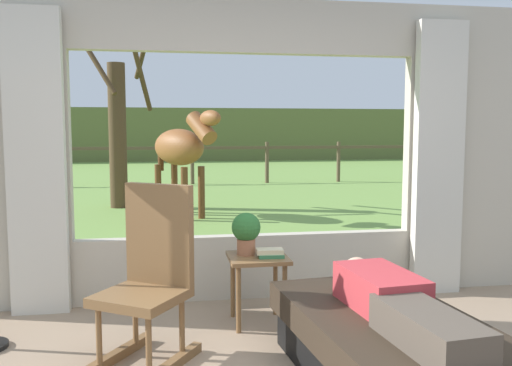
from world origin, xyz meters
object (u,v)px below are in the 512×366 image
reclining_person (394,302)px  side_table (258,268)px  rocking_chair (150,276)px  potted_plant (246,231)px  horse (181,148)px  book_stack (270,253)px  recliner_sofa (389,351)px  pasture_tree (119,129)px

reclining_person → side_table: size_ratio=2.76×
side_table → rocking_chair: bearing=-145.7°
potted_plant → horse: (-0.33, 4.94, 0.45)m
horse → book_stack: bearing=65.7°
recliner_sofa → horse: 6.29m
rocking_chair → horse: 5.58m
side_table → potted_plant: size_ratio=1.63×
side_table → horse: bearing=94.7°
reclining_person → pasture_tree: size_ratio=0.44×
reclining_person → pasture_tree: bearing=99.6°
reclining_person → book_stack: reclining_person is taller
recliner_sofa → potted_plant: bearing=112.1°
rocking_chair → recliner_sofa: bearing=8.9°
rocking_chair → horse: bearing=119.7°
reclining_person → side_table: bearing=109.3°
rocking_chair → book_stack: size_ratio=5.43×
reclining_person → potted_plant: size_ratio=4.49×
rocking_chair → reclining_person: bearing=7.2°
recliner_sofa → side_table: bearing=110.2°
reclining_person → rocking_chair: (-1.34, 0.66, 0.02)m
side_table → potted_plant: bearing=143.1°
book_stack → side_table: bearing=147.0°
recliner_sofa → reclining_person: reclining_person is taller
side_table → potted_plant: 0.29m
recliner_sofa → rocking_chair: (-1.34, 0.61, 0.33)m
recliner_sofa → rocking_chair: size_ratio=1.59×
rocking_chair → potted_plant: size_ratio=3.50×
side_table → pasture_tree: (-1.50, 6.29, 1.04)m
rocking_chair → horse: horse is taller
book_stack → horse: bearing=95.6°
side_table → pasture_tree: pasture_tree is taller
reclining_person → potted_plant: bearing=111.2°
pasture_tree → potted_plant: bearing=-77.1°
rocking_chair → potted_plant: 0.93m
potted_plant → book_stack: bearing=-34.9°
potted_plant → book_stack: (0.16, -0.11, -0.15)m
potted_plant → reclining_person: bearing=-63.0°
potted_plant → side_table: bearing=-36.9°
recliner_sofa → pasture_tree: bearing=99.7°
reclining_person → potted_plant: (-0.64, 1.25, 0.18)m
reclining_person → rocking_chair: size_ratio=1.28×
rocking_chair → book_stack: (0.86, 0.48, 0.01)m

